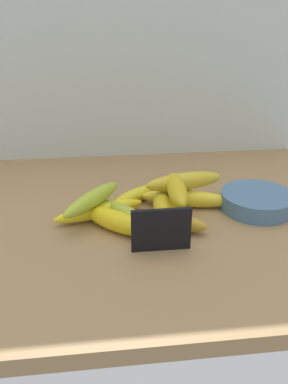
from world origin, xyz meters
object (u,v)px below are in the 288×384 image
(banana_5, at_px, (176,204))
(banana_6, at_px, (116,221))
(banana_2, at_px, (168,221))
(banana_7, at_px, (137,195))
(banana_10, at_px, (177,189))
(banana_8, at_px, (184,181))
(banana_3, at_px, (100,211))
(banana_4, at_px, (127,215))
(banana_1, at_px, (186,199))
(chalkboard_sign, at_px, (161,231))
(banana_9, at_px, (92,199))
(fruit_bowl, at_px, (257,201))
(banana_0, at_px, (164,209))

(banana_5, bearing_deg, banana_6, -154.49)
(banana_2, relative_size, banana_7, 1.02)
(banana_10, bearing_deg, banana_8, 61.07)
(banana_3, bearing_deg, banana_4, -25.69)
(banana_1, relative_size, banana_4, 1.08)
(chalkboard_sign, height_order, banana_2, chalkboard_sign)
(banana_9, bearing_deg, fruit_bowl, 1.70)
(banana_0, bearing_deg, banana_5, 38.23)
(banana_8, bearing_deg, banana_7, 163.97)
(banana_0, bearing_deg, banana_9, 176.93)
(banana_5, height_order, banana_7, banana_5)
(banana_0, relative_size, banana_3, 0.84)
(banana_0, xyz_separation_m, banana_10, (0.03, 0.01, 0.04))
(fruit_bowl, relative_size, banana_5, 0.77)
(banana_2, distance_m, banana_6, 0.10)
(chalkboard_sign, xyz_separation_m, fruit_bowl, (0.24, 0.14, -0.02))
(banana_4, xyz_separation_m, banana_8, (0.13, 0.07, 0.04))
(banana_4, height_order, banana_6, banana_6)
(chalkboard_sign, distance_m, banana_9, 0.18)
(fruit_bowl, distance_m, banana_5, 0.18)
(fruit_bowl, height_order, banana_8, banana_8)
(banana_7, bearing_deg, banana_8, -16.03)
(banana_2, distance_m, banana_3, 0.15)
(banana_0, relative_size, banana_8, 0.93)
(banana_0, distance_m, banana_7, 0.10)
(banana_3, bearing_deg, chalkboard_sign, -51.47)
(banana_2, bearing_deg, chalkboard_sign, -109.43)
(banana_1, bearing_deg, banana_7, 160.57)
(chalkboard_sign, xyz_separation_m, banana_1, (0.08, 0.17, -0.02))
(banana_2, distance_m, banana_9, 0.16)
(banana_10, bearing_deg, chalkboard_sign, -112.30)
(banana_0, distance_m, banana_8, 0.09)
(banana_2, relative_size, banana_10, 1.03)
(banana_1, height_order, banana_7, banana_1)
(banana_1, height_order, banana_3, banana_1)
(banana_1, relative_size, banana_2, 1.24)
(banana_8, bearing_deg, banana_2, -117.27)
(banana_1, bearing_deg, fruit_bowl, -11.44)
(banana_5, distance_m, banana_10, 0.04)
(fruit_bowl, bearing_deg, banana_10, -177.52)
(banana_6, bearing_deg, banana_3, 118.91)
(banana_10, bearing_deg, banana_6, -159.22)
(banana_2, relative_size, banana_9, 0.90)
(banana_4, bearing_deg, banana_7, 71.58)
(banana_5, height_order, banana_10, banana_10)
(chalkboard_sign, distance_m, banana_2, 0.08)
(banana_6, bearing_deg, banana_5, 25.51)
(banana_1, bearing_deg, banana_3, -170.76)
(chalkboard_sign, xyz_separation_m, banana_2, (0.03, 0.07, -0.02))
(banana_3, height_order, banana_9, banana_9)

